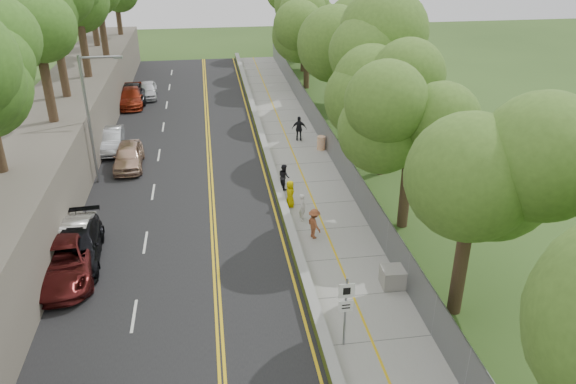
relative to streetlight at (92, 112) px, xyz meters
The scene contains 25 objects.
ground 18.08m from the streetlight, 53.23° to the right, with size 140.00×140.00×0.00m, color #33511E.
road 6.93m from the streetlight, 11.17° to the left, with size 11.20×66.00×0.04m, color black.
sidewalk 13.84m from the streetlight, ahead, with size 4.20×66.00×0.05m, color gray.
jersey_barrier 11.60m from the streetlight, ahead, with size 0.42×66.00×0.60m, color #ADDF2C.
rock_embankment 4.15m from the streetlight, 161.78° to the left, with size 5.00×66.00×4.00m, color #595147.
chainlink_fence 15.58m from the streetlight, ahead, with size 0.04×66.00×2.00m, color slate.
trees_embankment 6.46m from the streetlight, 158.49° to the left, with size 6.40×66.00×13.00m, color #437723, non-canonical shape.
trees_fenceside 17.65m from the streetlight, ahead, with size 7.00×66.00×14.00m, color #537E2B, non-canonical shape.
streetlight is the anchor object (origin of this frame).
signpost 20.72m from the streetlight, 55.92° to the right, with size 0.62×0.09×3.10m.
construction_barrel 15.68m from the streetlight, 12.81° to the left, with size 0.60×0.60×0.99m, color orange.
concrete_block 20.42m from the streetlight, 42.42° to the right, with size 1.32×0.99×0.88m, color gray.
car_1 9.58m from the streetlight, 90.90° to the right, with size 1.73×4.96×1.63m, color silver.
car_2 11.17m from the streetlight, 90.75° to the right, with size 2.72×5.89×1.64m, color #571817.
car_3 9.98m from the streetlight, 88.59° to the right, with size 2.24×5.50×1.60m, color black.
car_4 4.62m from the streetlight, 55.87° to the left, with size 1.85×4.59×1.56m, color tan.
car_5 6.72m from the streetlight, 91.43° to the left, with size 1.62×4.65×1.53m, color #ABAFB3.
car_6 17.88m from the streetlight, 89.43° to the left, with size 2.52×5.46×1.52m, color black.
car_7 16.78m from the streetlight, 89.27° to the left, with size 2.10×5.17×1.50m, color maroon.
car_8 19.16m from the streetlight, 85.53° to the left, with size 1.69×4.19×1.43m, color silver.
painter_0 12.90m from the streetlight, 24.59° to the right, with size 0.78×0.51×1.59m, color #C2A902.
painter_1 14.03m from the streetlight, 30.47° to the right, with size 0.57×0.38×1.57m, color silver.
painter_2 12.14m from the streetlight, 13.56° to the right, with size 0.77×0.60×1.59m, color black.
painter_3 15.28m from the streetlight, 36.46° to the right, with size 1.05×0.61×1.63m, color brown.
person_far 15.01m from the streetlight, 21.86° to the left, with size 1.08×0.45×1.85m, color black.
Camera 1 is at (-3.60, -19.54, 14.92)m, focal length 35.00 mm.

